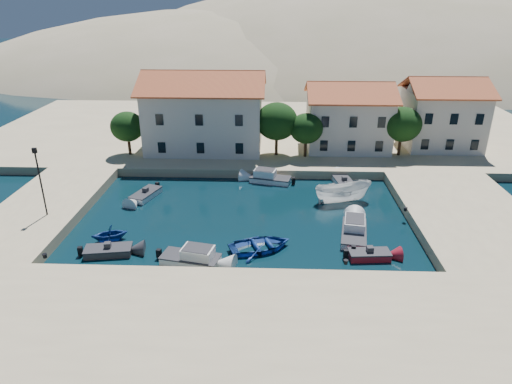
% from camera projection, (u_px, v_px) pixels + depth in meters
% --- Properties ---
extents(ground, '(400.00, 400.00, 0.00)m').
position_uv_depth(ground, '(236.00, 279.00, 33.15)').
color(ground, black).
rests_on(ground, ground).
extents(quay_south, '(52.00, 12.00, 1.00)m').
position_uv_depth(quay_south, '(228.00, 329.00, 27.45)').
color(quay_south, tan).
rests_on(quay_south, ground).
extents(quay_east, '(11.00, 20.00, 1.00)m').
position_uv_depth(quay_east, '(469.00, 217.00, 41.41)').
color(quay_east, tan).
rests_on(quay_east, ground).
extents(quay_west, '(8.00, 20.00, 1.00)m').
position_uv_depth(quay_west, '(42.00, 210.00, 42.80)').
color(quay_west, tan).
rests_on(quay_west, ground).
extents(quay_north, '(80.00, 36.00, 1.00)m').
position_uv_depth(quay_north, '(269.00, 131.00, 67.75)').
color(quay_north, tan).
rests_on(quay_north, ground).
extents(hills, '(254.00, 176.00, 99.00)m').
position_uv_depth(hills, '(326.00, 131.00, 155.13)').
color(hills, tan).
rests_on(hills, ground).
extents(building_left, '(14.70, 9.45, 9.70)m').
position_uv_depth(building_left, '(205.00, 110.00, 56.71)').
color(building_left, beige).
rests_on(building_left, quay_north).
extents(building_mid, '(10.50, 8.40, 8.30)m').
position_uv_depth(building_mid, '(348.00, 115.00, 57.28)').
color(building_mid, beige).
rests_on(building_mid, quay_north).
extents(building_right, '(9.45, 8.40, 8.80)m').
position_uv_depth(building_right, '(443.00, 112.00, 57.67)').
color(building_right, beige).
rests_on(building_right, quay_north).
extents(trees, '(37.30, 5.30, 6.45)m').
position_uv_depth(trees, '(289.00, 124.00, 54.44)').
color(trees, '#382314').
rests_on(trees, quay_north).
extents(lamppost, '(0.35, 0.25, 6.22)m').
position_uv_depth(lamppost, '(39.00, 175.00, 39.23)').
color(lamppost, black).
rests_on(lamppost, quay_west).
extents(bollards, '(29.36, 9.56, 0.30)m').
position_uv_depth(bollards, '(274.00, 240.00, 36.14)').
color(bollards, black).
rests_on(bollards, ground).
extents(motorboat_grey_sw, '(3.87, 2.18, 1.25)m').
position_uv_depth(motorboat_grey_sw, '(108.00, 251.00, 36.26)').
color(motorboat_grey_sw, '#303034').
rests_on(motorboat_grey_sw, ground).
extents(cabin_cruiser_south, '(4.82, 2.84, 1.60)m').
position_uv_depth(cabin_cruiser_south, '(191.00, 258.00, 35.02)').
color(cabin_cruiser_south, white).
rests_on(cabin_cruiser_south, ground).
extents(rowboat_south, '(6.09, 5.24, 1.06)m').
position_uv_depth(rowboat_south, '(260.00, 249.00, 37.09)').
color(rowboat_south, navy).
rests_on(rowboat_south, ground).
extents(motorboat_red_se, '(3.30, 1.68, 1.25)m').
position_uv_depth(motorboat_red_se, '(369.00, 255.00, 35.70)').
color(motorboat_red_se, maroon).
rests_on(motorboat_red_se, ground).
extents(cabin_cruiser_east, '(2.88, 5.32, 1.60)m').
position_uv_depth(cabin_cruiser_east, '(354.00, 232.00, 38.82)').
color(cabin_cruiser_east, white).
rests_on(cabin_cruiser_east, ground).
extents(boat_east, '(6.15, 3.48, 2.24)m').
position_uv_depth(boat_east, '(342.00, 202.00, 45.65)').
color(boat_east, white).
rests_on(boat_east, ground).
extents(motorboat_white_ne, '(2.32, 3.96, 1.25)m').
position_uv_depth(motorboat_white_ne, '(344.00, 183.00, 49.42)').
color(motorboat_white_ne, white).
rests_on(motorboat_white_ne, ground).
extents(rowboat_west, '(3.62, 3.39, 1.54)m').
position_uv_depth(rowboat_west, '(110.00, 240.00, 38.48)').
color(rowboat_west, navy).
rests_on(rowboat_west, ground).
extents(motorboat_white_west, '(2.78, 4.11, 1.25)m').
position_uv_depth(motorboat_white_west, '(146.00, 195.00, 46.56)').
color(motorboat_white_west, white).
rests_on(motorboat_white_west, ground).
extents(cabin_cruiser_north, '(4.75, 2.88, 1.60)m').
position_uv_depth(cabin_cruiser_north, '(270.00, 178.00, 50.32)').
color(cabin_cruiser_north, white).
rests_on(cabin_cruiser_north, ground).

